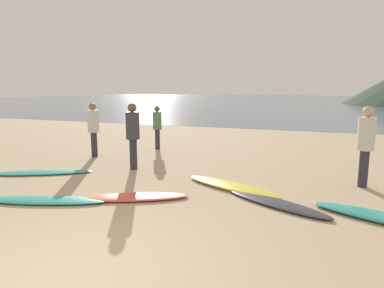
{
  "coord_description": "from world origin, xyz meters",
  "views": [
    {
      "loc": [
        2.68,
        -2.66,
        2.19
      ],
      "look_at": [
        -0.83,
        6.31,
        0.6
      ],
      "focal_mm": 31.42,
      "sensor_mm": 36.0,
      "label": 1
    }
  ],
  "objects_px": {
    "surfboard_1": "(40,173)",
    "person_2": "(157,124)",
    "person_0": "(133,131)",
    "person_1": "(366,140)",
    "person_3": "(93,125)",
    "surfboard_2": "(44,200)",
    "surfboard_4": "(232,186)",
    "surfboard_3": "(135,197)",
    "surfboard_5": "(276,203)"
  },
  "relations": [
    {
      "from": "surfboard_1",
      "to": "person_2",
      "type": "bearing_deg",
      "value": 46.48
    },
    {
      "from": "person_0",
      "to": "person_1",
      "type": "bearing_deg",
      "value": -171.58
    },
    {
      "from": "person_1",
      "to": "person_3",
      "type": "relative_size",
      "value": 1.04
    },
    {
      "from": "person_2",
      "to": "person_3",
      "type": "height_order",
      "value": "person_3"
    },
    {
      "from": "surfboard_2",
      "to": "surfboard_1",
      "type": "bearing_deg",
      "value": 118.81
    },
    {
      "from": "surfboard_4",
      "to": "person_1",
      "type": "relative_size",
      "value": 1.37
    },
    {
      "from": "person_3",
      "to": "surfboard_2",
      "type": "bearing_deg",
      "value": -67.0
    },
    {
      "from": "person_0",
      "to": "surfboard_1",
      "type": "bearing_deg",
      "value": 37.54
    },
    {
      "from": "surfboard_3",
      "to": "person_0",
      "type": "distance_m",
      "value": 2.76
    },
    {
      "from": "surfboard_3",
      "to": "surfboard_5",
      "type": "xyz_separation_m",
      "value": [
        2.69,
        0.68,
        -0.0
      ]
    },
    {
      "from": "surfboard_2",
      "to": "person_0",
      "type": "xyz_separation_m",
      "value": [
        0.22,
        2.99,
        1.03
      ]
    },
    {
      "from": "surfboard_2",
      "to": "person_1",
      "type": "relative_size",
      "value": 1.37
    },
    {
      "from": "surfboard_5",
      "to": "person_1",
      "type": "bearing_deg",
      "value": 75.73
    },
    {
      "from": "person_0",
      "to": "person_2",
      "type": "distance_m",
      "value": 3.12
    },
    {
      "from": "surfboard_1",
      "to": "person_0",
      "type": "relative_size",
      "value": 1.44
    },
    {
      "from": "surfboard_3",
      "to": "surfboard_5",
      "type": "relative_size",
      "value": 0.95
    },
    {
      "from": "surfboard_1",
      "to": "person_2",
      "type": "xyz_separation_m",
      "value": [
        1.2,
        4.33,
        0.9
      ]
    },
    {
      "from": "surfboard_1",
      "to": "person_0",
      "type": "height_order",
      "value": "person_0"
    },
    {
      "from": "surfboard_2",
      "to": "person_2",
      "type": "bearing_deg",
      "value": 77.48
    },
    {
      "from": "surfboard_4",
      "to": "person_2",
      "type": "xyz_separation_m",
      "value": [
        -3.78,
        3.77,
        0.88
      ]
    },
    {
      "from": "surfboard_1",
      "to": "surfboard_4",
      "type": "bearing_deg",
      "value": -21.61
    },
    {
      "from": "person_0",
      "to": "person_3",
      "type": "bearing_deg",
      "value": -21.69
    },
    {
      "from": "surfboard_5",
      "to": "person_3",
      "type": "bearing_deg",
      "value": -175.93
    },
    {
      "from": "surfboard_1",
      "to": "surfboard_3",
      "type": "bearing_deg",
      "value": -42.44
    },
    {
      "from": "surfboard_5",
      "to": "person_0",
      "type": "distance_m",
      "value": 4.42
    },
    {
      "from": "person_0",
      "to": "person_2",
      "type": "relative_size",
      "value": 1.15
    },
    {
      "from": "surfboard_2",
      "to": "person_0",
      "type": "distance_m",
      "value": 3.17
    },
    {
      "from": "person_0",
      "to": "surfboard_5",
      "type": "bearing_deg",
      "value": 163.71
    },
    {
      "from": "surfboard_2",
      "to": "surfboard_4",
      "type": "height_order",
      "value": "surfboard_4"
    },
    {
      "from": "surfboard_4",
      "to": "person_2",
      "type": "distance_m",
      "value": 5.41
    },
    {
      "from": "surfboard_3",
      "to": "person_0",
      "type": "height_order",
      "value": "person_0"
    },
    {
      "from": "person_1",
      "to": "person_2",
      "type": "height_order",
      "value": "person_1"
    },
    {
      "from": "surfboard_4",
      "to": "person_3",
      "type": "xyz_separation_m",
      "value": [
        -5.04,
        1.77,
        0.98
      ]
    },
    {
      "from": "surfboard_3",
      "to": "surfboard_2",
      "type": "bearing_deg",
      "value": -178.98
    },
    {
      "from": "person_1",
      "to": "person_3",
      "type": "height_order",
      "value": "person_1"
    },
    {
      "from": "person_1",
      "to": "person_3",
      "type": "bearing_deg",
      "value": -144.69
    },
    {
      "from": "surfboard_4",
      "to": "person_0",
      "type": "bearing_deg",
      "value": -171.88
    },
    {
      "from": "person_0",
      "to": "surfboard_2",
      "type": "bearing_deg",
      "value": 90.07
    },
    {
      "from": "surfboard_4",
      "to": "surfboard_5",
      "type": "xyz_separation_m",
      "value": [
        1.06,
        -0.74,
        -0.01
      ]
    },
    {
      "from": "surfboard_4",
      "to": "person_1",
      "type": "bearing_deg",
      "value": 46.08
    },
    {
      "from": "person_0",
      "to": "person_1",
      "type": "height_order",
      "value": "person_1"
    },
    {
      "from": "surfboard_3",
      "to": "person_3",
      "type": "relative_size",
      "value": 1.24
    },
    {
      "from": "surfboard_5",
      "to": "surfboard_4",
      "type": "bearing_deg",
      "value": 171.31
    },
    {
      "from": "person_2",
      "to": "person_3",
      "type": "distance_m",
      "value": 2.37
    },
    {
      "from": "surfboard_4",
      "to": "surfboard_2",
      "type": "bearing_deg",
      "value": -122.52
    },
    {
      "from": "person_0",
      "to": "person_1",
      "type": "xyz_separation_m",
      "value": [
        5.69,
        0.42,
        0.0
      ]
    },
    {
      "from": "person_1",
      "to": "person_2",
      "type": "relative_size",
      "value": 1.15
    },
    {
      "from": "person_3",
      "to": "surfboard_1",
      "type": "bearing_deg",
      "value": -90.43
    },
    {
      "from": "surfboard_4",
      "to": "surfboard_5",
      "type": "height_order",
      "value": "surfboard_4"
    },
    {
      "from": "surfboard_5",
      "to": "person_2",
      "type": "bearing_deg",
      "value": 163.41
    }
  ]
}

